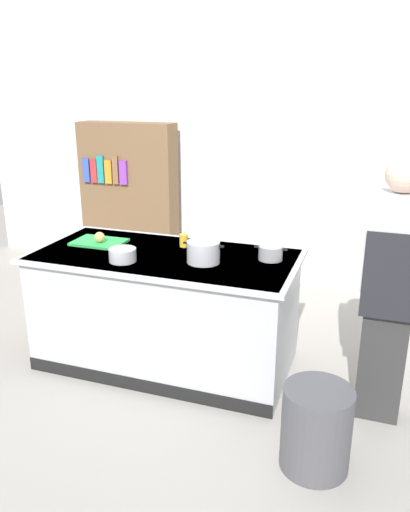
% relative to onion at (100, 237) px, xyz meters
% --- Properties ---
extents(ground_plane, '(10.00, 10.00, 0.00)m').
position_rel_onion_xyz_m(ground_plane, '(0.57, -0.05, -0.96)').
color(ground_plane, '#9E9991').
extents(back_wall, '(6.40, 0.12, 3.00)m').
position_rel_onion_xyz_m(back_wall, '(0.57, 2.05, 0.54)').
color(back_wall, white).
rests_on(back_wall, ground_plane).
extents(counter_island, '(1.98, 0.98, 0.90)m').
position_rel_onion_xyz_m(counter_island, '(0.57, -0.05, -0.50)').
color(counter_island, '#B7BABF').
rests_on(counter_island, ground_plane).
extents(cutting_board, '(0.40, 0.28, 0.02)m').
position_rel_onion_xyz_m(cutting_board, '(-0.03, 0.03, -0.05)').
color(cutting_board, green).
rests_on(cutting_board, counter_island).
extents(onion, '(0.08, 0.08, 0.08)m').
position_rel_onion_xyz_m(onion, '(0.00, 0.00, 0.00)').
color(onion, tan).
rests_on(onion, cutting_board).
extents(stock_pot, '(0.30, 0.23, 0.15)m').
position_rel_onion_xyz_m(stock_pot, '(0.90, -0.12, 0.02)').
color(stock_pot, '#B7BABF').
rests_on(stock_pot, counter_island).
extents(sauce_pan, '(0.24, 0.17, 0.10)m').
position_rel_onion_xyz_m(sauce_pan, '(1.34, 0.10, -0.01)').
color(sauce_pan, '#99999E').
rests_on(sauce_pan, counter_island).
extents(mixing_bowl, '(0.19, 0.19, 0.09)m').
position_rel_onion_xyz_m(mixing_bowl, '(0.35, -0.28, -0.01)').
color(mixing_bowl, '#B7BABF').
rests_on(mixing_bowl, counter_island).
extents(juice_cup, '(0.07, 0.07, 0.10)m').
position_rel_onion_xyz_m(juice_cup, '(0.64, 0.17, -0.01)').
color(juice_cup, yellow).
rests_on(juice_cup, counter_island).
extents(trash_bin, '(0.40, 0.40, 0.50)m').
position_rel_onion_xyz_m(trash_bin, '(1.83, -0.84, -0.71)').
color(trash_bin, '#4C4C51').
rests_on(trash_bin, ground_plane).
extents(person_chef, '(0.38, 0.25, 1.72)m').
position_rel_onion_xyz_m(person_chef, '(2.15, -0.21, -0.05)').
color(person_chef, '#323232').
rests_on(person_chef, ground_plane).
extents(bookshelf, '(1.10, 0.31, 1.70)m').
position_rel_onion_xyz_m(bookshelf, '(-0.65, 1.75, -0.11)').
color(bookshelf, brown).
rests_on(bookshelf, ground_plane).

